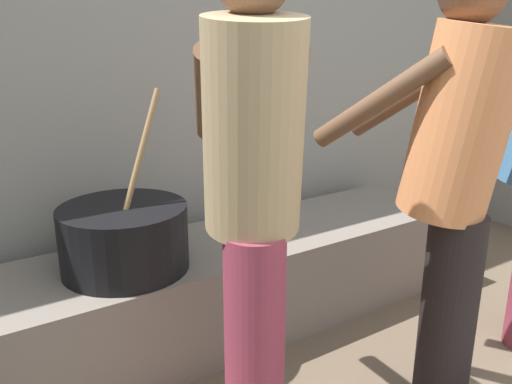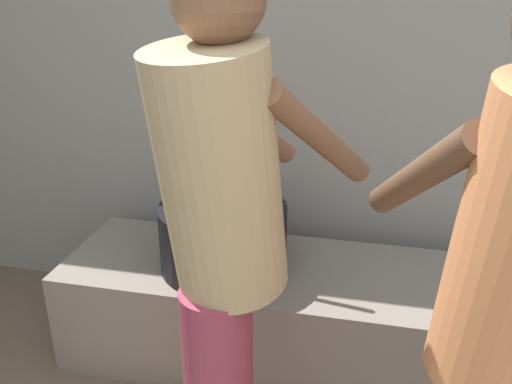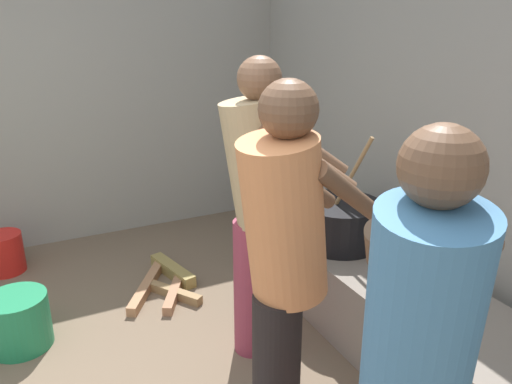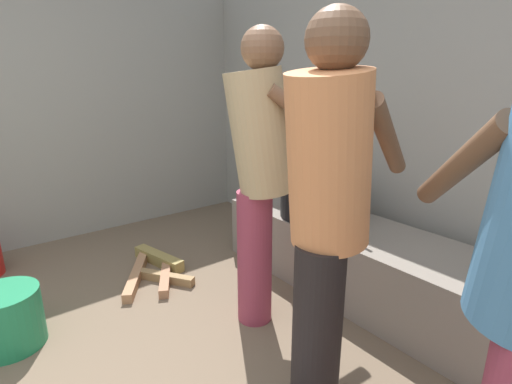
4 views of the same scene
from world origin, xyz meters
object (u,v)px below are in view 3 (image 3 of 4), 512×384
Objects in this scene: cook_in_orange_shirt at (284,260)px; cook_in_blue_shirt at (416,366)px; cook_in_tan_shirt at (258,195)px; bucket_green_plastic at (18,321)px; cooking_pot_main at (339,222)px; bucket_red_plastic at (4,253)px.

cook_in_orange_shirt is 0.68m from cook_in_blue_shirt.
cook_in_orange_shirt is at bearing -18.14° from cook_in_tan_shirt.
bucket_green_plastic is at bearing -142.36° from cook_in_orange_shirt.
cook_in_tan_shirt is 1.36m from cook_in_blue_shirt.
cooking_pot_main is at bearing 134.39° from cook_in_orange_shirt.
cook_in_tan_shirt is 1.57m from bucket_green_plastic.
cooking_pot_main is 1.78m from cook_in_blue_shirt.
bucket_red_plastic is (-2.99, -1.10, -0.75)m from cook_in_blue_shirt.
bucket_red_plastic is at bearing -159.75° from cook_in_blue_shirt.
cook_in_blue_shirt is at bearing 27.85° from bucket_green_plastic.
bucket_green_plastic is (-0.43, -1.88, -0.42)m from cooking_pot_main.
cook_in_tan_shirt is at bearing -73.69° from cooking_pot_main.
cook_in_tan_shirt is 2.23m from bucket_red_plastic.
cooking_pot_main is 0.44× the size of cook_in_tan_shirt.
bucket_green_plastic is (-1.29, -1.00, -0.76)m from cook_in_orange_shirt.
cook_in_tan_shirt reaches higher than cook_in_orange_shirt.
bucket_red_plastic is (-1.02, -0.06, -0.01)m from bucket_green_plastic.
cook_in_blue_shirt reaches higher than bucket_green_plastic.
cooking_pot_main is 0.46× the size of cook_in_blue_shirt.
cooking_pot_main reaches higher than bucket_green_plastic.
cook_in_blue_shirt is at bearing 3.55° from cook_in_orange_shirt.
bucket_green_plastic is (-0.62, -1.22, -0.78)m from cook_in_tan_shirt.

